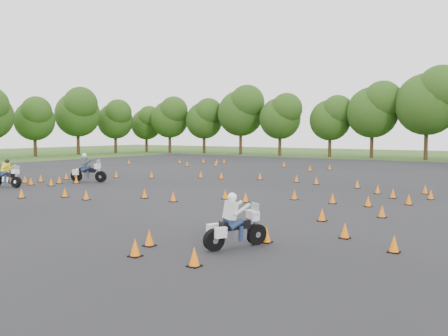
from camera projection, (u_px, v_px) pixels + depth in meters
ground at (178, 198)px, 23.89m from camera, size 140.00×140.00×0.00m
asphalt_pad at (243, 186)px, 28.85m from camera, size 62.00×62.00×0.00m
treeline at (419, 117)px, 50.92m from camera, size 86.68×32.37×10.83m
traffic_cones at (237, 183)px, 28.48m from camera, size 37.02×33.23×0.45m
rider_grey at (89, 168)px, 31.35m from camera, size 2.45×1.57×1.82m
rider_yellow at (5, 173)px, 28.33m from camera, size 2.19×1.01×1.63m
rider_white at (235, 220)px, 13.61m from camera, size 1.35×2.07×1.54m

